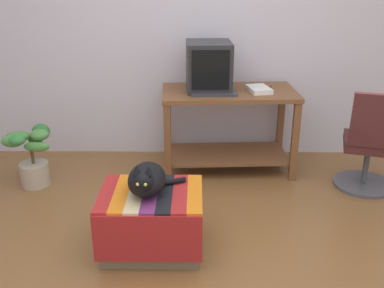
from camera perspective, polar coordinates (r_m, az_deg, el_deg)
ground_plane at (r=2.95m, az=0.07°, el=-16.30°), size 14.00×14.00×0.00m
back_wall at (r=4.40m, az=0.33°, el=15.06°), size 8.00×0.10×2.60m
desk at (r=4.14m, az=4.67°, el=3.49°), size 1.24×0.70×0.77m
tv_monitor at (r=4.03m, az=2.14°, el=9.84°), size 0.41×0.44×0.43m
keyboard at (r=3.91m, az=2.85°, el=6.46°), size 0.41×0.17×0.02m
book at (r=4.06m, az=8.54°, el=6.94°), size 0.23×0.29×0.04m
ottoman_with_blanket at (r=3.08m, az=-5.18°, el=-9.71°), size 0.68×0.55×0.43m
cat at (r=2.92m, az=-5.81°, el=-4.53°), size 0.38×0.40×0.26m
potted_plant at (r=4.13m, az=-19.82°, el=-1.41°), size 0.41×0.37×0.55m
office_chair at (r=4.06m, az=21.76°, el=-0.46°), size 0.52×0.53×0.89m
pen at (r=4.20m, az=9.91°, el=7.13°), size 0.06×0.13×0.01m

